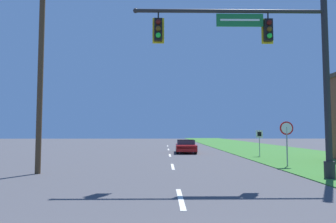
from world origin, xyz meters
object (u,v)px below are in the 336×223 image
(route_sign_post, at_px, (259,137))
(utility_pole_near, at_px, (41,70))
(signal_mast, at_px, (280,65))
(stop_sign, at_px, (287,133))
(car_ahead, at_px, (186,146))

(route_sign_post, relative_size, utility_pole_near, 0.21)
(signal_mast, height_order, utility_pole_near, utility_pole_near)
(signal_mast, distance_m, route_sign_post, 11.94)
(stop_sign, height_order, utility_pole_near, utility_pole_near)
(utility_pole_near, bearing_deg, stop_sign, 11.11)
(signal_mast, distance_m, car_ahead, 16.31)
(signal_mast, height_order, stop_sign, signal_mast)
(stop_sign, bearing_deg, signal_mast, -114.57)
(signal_mast, bearing_deg, car_ahead, 100.60)
(stop_sign, height_order, route_sign_post, stop_sign)
(signal_mast, height_order, car_ahead, signal_mast)
(signal_mast, bearing_deg, stop_sign, 65.43)
(stop_sign, distance_m, route_sign_post, 6.89)
(route_sign_post, bearing_deg, stop_sign, -95.35)
(stop_sign, xyz_separation_m, utility_pole_near, (-12.84, -2.52, 3.05))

